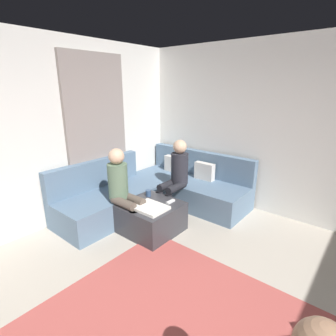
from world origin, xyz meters
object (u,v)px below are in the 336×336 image
ottoman (151,217)px  person_on_couch_side (123,187)px  coffee_mug (148,193)px  sectional_couch (157,191)px  game_remote (171,202)px  person_on_couch_back (176,174)px

ottoman → person_on_couch_side: 0.59m
coffee_mug → ottoman: bearing=-39.3°
sectional_couch → ottoman: 0.81m
sectional_couch → coffee_mug: bearing=-62.0°
ottoman → person_on_couch_side: size_ratio=0.63×
coffee_mug → person_on_couch_side: size_ratio=0.08×
ottoman → coffee_mug: bearing=140.7°
ottoman → person_on_couch_side: (-0.32, -0.22, 0.45)m
game_remote → person_on_couch_side: size_ratio=0.12×
coffee_mug → person_on_couch_back: (0.11, 0.53, 0.19)m
game_remote → person_on_couch_back: person_on_couch_back is taller
coffee_mug → game_remote: size_ratio=0.63×
coffee_mug → game_remote: 0.40m
game_remote → person_on_couch_back: 0.61m
person_on_couch_back → person_on_couch_side: bearing=76.9°
person_on_couch_side → person_on_couch_back: bearing=166.9°
ottoman → game_remote: game_remote is taller
person_on_couch_back → game_remote: bearing=120.5°
sectional_couch → coffee_mug: (0.25, -0.47, 0.19)m
sectional_couch → person_on_couch_side: 0.96m
sectional_couch → game_remote: (0.65, -0.43, 0.15)m
game_remote → person_on_couch_back: size_ratio=0.12×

